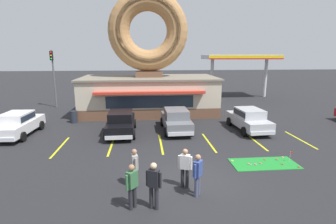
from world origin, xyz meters
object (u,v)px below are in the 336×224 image
at_px(pedestrian_beanie_man, 198,173).
at_px(trash_bin, 74,117).
at_px(car_white, 18,123).
at_px(pedestrian_clipboard_woman, 154,183).
at_px(traffic_light_pole, 53,71).
at_px(car_silver, 249,118).
at_px(pedestrian_blue_sweater_man, 132,184).
at_px(car_grey, 176,119).
at_px(car_black, 121,122).
at_px(putting_flag_pin, 291,154).
at_px(golf_ball, 251,165).
at_px(pedestrian_hooded_kid, 185,166).
at_px(pedestrian_leather_jacket_man, 135,166).

height_order(pedestrian_beanie_man, trash_bin, pedestrian_beanie_man).
distance_m(car_white, pedestrian_clipboard_woman, 12.86).
bearing_deg(traffic_light_pole, car_silver, -30.93).
bearing_deg(pedestrian_blue_sweater_man, car_grey, 74.05).
bearing_deg(car_black, car_white, 178.34).
distance_m(putting_flag_pin, car_white, 16.92).
bearing_deg(traffic_light_pole, putting_flag_pin, -43.68).
bearing_deg(car_white, pedestrian_clipboard_woman, -47.11).
height_order(golf_ball, trash_bin, trash_bin).
bearing_deg(traffic_light_pole, pedestrian_blue_sweater_man, -65.72).
relative_size(putting_flag_pin, car_white, 0.12).
bearing_deg(putting_flag_pin, car_white, 159.42).
xyz_separation_m(car_grey, car_white, (-10.72, -0.19, 0.00)).
xyz_separation_m(car_black, pedestrian_clipboard_woman, (1.90, -9.22, 0.11)).
distance_m(pedestrian_blue_sweater_man, traffic_light_pole, 21.14).
distance_m(pedestrian_hooded_kid, pedestrian_leather_jacket_man, 2.07).
bearing_deg(car_black, trash_bin, 140.01).
relative_size(car_silver, pedestrian_blue_sweater_man, 2.77).
xyz_separation_m(pedestrian_leather_jacket_man, pedestrian_clipboard_woman, (0.72, -1.69, 0.07)).
relative_size(car_black, pedestrian_blue_sweater_man, 2.73).
relative_size(putting_flag_pin, car_grey, 0.12).
bearing_deg(car_white, car_grey, 1.04).
height_order(pedestrian_hooded_kid, pedestrian_clipboard_woman, pedestrian_clipboard_woman).
bearing_deg(car_grey, car_silver, -3.76).
relative_size(car_grey, trash_bin, 4.71).
bearing_deg(pedestrian_beanie_man, putting_flag_pin, 27.02).
relative_size(pedestrian_beanie_man, trash_bin, 1.74).
height_order(car_grey, pedestrian_hooded_kid, pedestrian_hooded_kid).
distance_m(car_grey, car_white, 10.72).
xyz_separation_m(car_silver, trash_bin, (-13.12, 3.34, -0.37)).
height_order(car_white, pedestrian_clipboard_woman, pedestrian_clipboard_woman).
relative_size(putting_flag_pin, pedestrian_hooded_kid, 0.33).
bearing_deg(pedestrian_beanie_man, trash_bin, 122.79).
xyz_separation_m(golf_ball, traffic_light_pole, (-14.30, 15.96, 3.66)).
distance_m(car_white, pedestrian_blue_sweater_man, 12.29).
height_order(car_grey, car_white, same).
bearing_deg(car_grey, trash_bin, 159.25).
relative_size(car_silver, car_grey, 1.01).
relative_size(putting_flag_pin, pedestrian_blue_sweater_man, 0.33).
bearing_deg(car_silver, pedestrian_leather_jacket_man, -136.18).
height_order(putting_flag_pin, pedestrian_blue_sweater_man, pedestrian_blue_sweater_man).
xyz_separation_m(golf_ball, putting_flag_pin, (2.16, 0.24, 0.39)).
xyz_separation_m(car_silver, car_black, (-9.08, -0.05, 0.00)).
relative_size(car_grey, pedestrian_leather_jacket_man, 2.80).
bearing_deg(pedestrian_beanie_man, pedestrian_leather_jacket_man, 158.49).
bearing_deg(car_black, golf_ball, -41.26).
distance_m(putting_flag_pin, pedestrian_clipboard_woman, 7.91).
distance_m(pedestrian_hooded_kid, pedestrian_beanie_man, 0.81).
xyz_separation_m(putting_flag_pin, traffic_light_pole, (-16.46, 15.72, 3.27)).
xyz_separation_m(pedestrian_leather_jacket_man, pedestrian_beanie_man, (2.43, -0.96, 0.04)).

